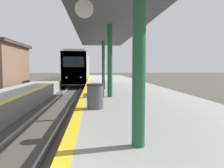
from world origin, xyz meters
TOP-DOWN VIEW (x-y plane):
  - train at (0.00, 31.43)m, footprint 2.87×17.24m
  - station_canopy at (2.99, 9.31)m, footprint 3.65×20.84m
  - trash_bin at (2.22, 6.20)m, footprint 0.62×0.62m
  - bench at (2.59, 10.14)m, footprint 0.44×1.75m

SIDE VIEW (x-z plane):
  - trash_bin at x=2.22m, z-range 1.04..1.94m
  - bench at x=2.59m, z-range 1.07..1.99m
  - train at x=0.00m, z-range 0.04..4.65m
  - station_canopy at x=2.99m, z-range 2.76..6.56m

